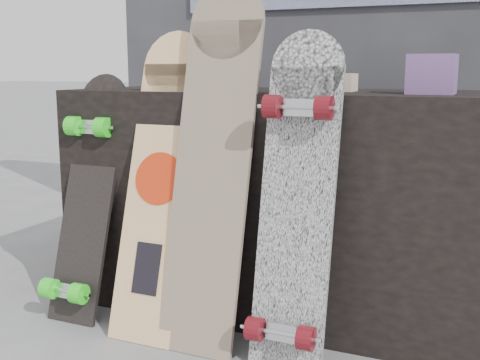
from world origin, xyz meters
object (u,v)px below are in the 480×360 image
at_px(vendor_table, 292,201).
at_px(longboard_geisha, 161,174).
at_px(longboard_cascadia, 296,197).
at_px(skateboard_dark, 87,193).
at_px(longboard_celtic, 214,154).

bearing_deg(vendor_table, longboard_geisha, -135.26).
distance_m(longboard_cascadia, skateboard_dark, 0.81).
height_order(vendor_table, skateboard_dark, skateboard_dark).
relative_size(longboard_celtic, skateboard_dark, 1.34).
distance_m(vendor_table, skateboard_dark, 0.74).
distance_m(longboard_geisha, skateboard_dark, 0.32).
distance_m(longboard_geisha, longboard_cascadia, 0.50).
bearing_deg(skateboard_dark, longboard_cascadia, -4.37).
xyz_separation_m(longboard_geisha, longboard_celtic, (0.20, -0.00, 0.08)).
bearing_deg(longboard_celtic, vendor_table, 67.03).
distance_m(longboard_geisha, longboard_celtic, 0.22).
distance_m(vendor_table, longboard_geisha, 0.50).
height_order(vendor_table, longboard_geisha, longboard_geisha).
bearing_deg(longboard_geisha, longboard_cascadia, -6.84).
bearing_deg(longboard_celtic, longboard_geisha, 179.42).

